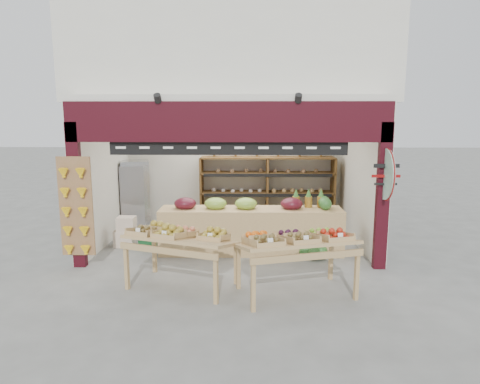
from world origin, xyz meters
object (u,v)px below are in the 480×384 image
mid_counter (250,229)px  display_table_left (176,236)px  display_table_right (296,241)px  refrigerator (136,195)px  cardboard_stack (137,235)px  watermelon_pile (311,247)px  back_shelving (267,177)px

mid_counter → display_table_left: mid_counter is taller
display_table_left → display_table_right: 1.94m
display_table_left → refrigerator: bearing=113.8°
cardboard_stack → mid_counter: (2.42, -0.40, 0.26)m
display_table_left → watermelon_pile: 2.94m
display_table_right → back_shelving: bearing=93.7°
display_table_left → watermelon_pile: size_ratio=2.68×
display_table_right → display_table_left: bearing=170.0°
back_shelving → display_table_left: 4.19m
display_table_right → cardboard_stack: bearing=141.7°
back_shelving → cardboard_stack: bearing=-149.2°
back_shelving → mid_counter: bearing=-101.6°
cardboard_stack → watermelon_pile: cardboard_stack is taller
refrigerator → display_table_right: refrigerator is taller
cardboard_stack → display_table_right: (3.12, -2.46, 0.63)m
mid_counter → back_shelving: bearing=78.4°
display_table_right → watermelon_pile: 2.05m
display_table_left → display_table_right: display_table_right is taller
back_shelving → watermelon_pile: size_ratio=4.70×
watermelon_pile → display_table_right: bearing=-105.5°
mid_counter → watermelon_pile: mid_counter is taller
cardboard_stack → watermelon_pile: 3.69m
back_shelving → refrigerator: back_shelving is taller
display_table_right → watermelon_pile: (0.52, 1.87, -0.68)m
back_shelving → display_table_right: back_shelving is taller
refrigerator → display_table_left: size_ratio=0.89×
display_table_left → display_table_right: size_ratio=0.98×
mid_counter → watermelon_pile: bearing=-9.5°
back_shelving → display_table_right: 4.20m
back_shelving → display_table_left: back_shelving is taller
cardboard_stack → mid_counter: bearing=-9.3°
refrigerator → display_table_right: bearing=-62.7°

